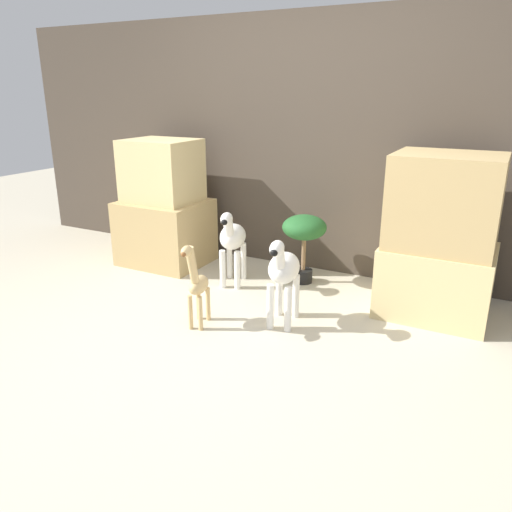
# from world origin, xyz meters

# --- Properties ---
(ground_plane) EXTENTS (14.00, 14.00, 0.00)m
(ground_plane) POSITION_xyz_m (0.00, 0.00, 0.00)
(ground_plane) COLOR beige
(wall_back) EXTENTS (6.40, 0.08, 2.20)m
(wall_back) POSITION_xyz_m (0.00, 1.74, 1.10)
(wall_back) COLOR #473D33
(wall_back) RESTS_ON ground_plane
(rock_pillar_left) EXTENTS (0.76, 0.64, 1.15)m
(rock_pillar_left) POSITION_xyz_m (-1.22, 1.20, 0.52)
(rock_pillar_left) COLOR tan
(rock_pillar_left) RESTS_ON ground_plane
(rock_pillar_right) EXTENTS (0.76, 0.64, 1.17)m
(rock_pillar_right) POSITION_xyz_m (1.22, 1.20, 0.57)
(rock_pillar_right) COLOR #DBC184
(rock_pillar_right) RESTS_ON ground_plane
(zebra_right) EXTENTS (0.26, 0.47, 0.66)m
(zebra_right) POSITION_xyz_m (0.32, 0.51, 0.40)
(zebra_right) COLOR white
(zebra_right) RESTS_ON ground_plane
(zebra_left) EXTENTS (0.29, 0.47, 0.66)m
(zebra_left) POSITION_xyz_m (-0.38, 1.01, 0.40)
(zebra_left) COLOR white
(zebra_left) RESTS_ON ground_plane
(giraffe_figurine) EXTENTS (0.18, 0.38, 0.64)m
(giraffe_figurine) POSITION_xyz_m (-0.19, 0.20, 0.33)
(giraffe_figurine) COLOR tan
(giraffe_figurine) RESTS_ON ground_plane
(potted_palm_front) EXTENTS (0.37, 0.37, 0.59)m
(potted_palm_front) POSITION_xyz_m (0.14, 1.32, 0.45)
(potted_palm_front) COLOR black
(potted_palm_front) RESTS_ON ground_plane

